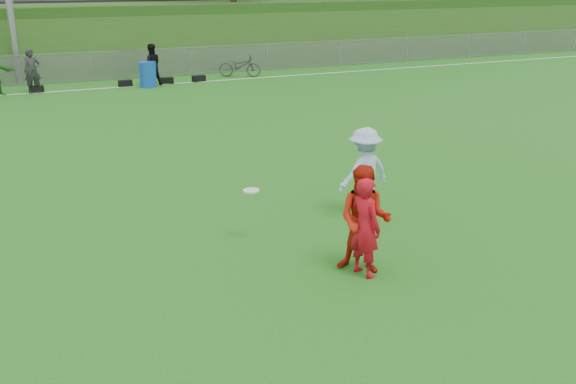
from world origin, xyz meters
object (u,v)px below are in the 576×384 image
player_red_left (365,227)px  player_red_center (365,220)px  recycling_bin (148,74)px  player_blue (364,172)px  bicycle (240,66)px  frisbee (251,191)px

player_red_left → player_red_center: 0.14m
player_red_left → recycling_bin: 18.62m
player_red_left → player_blue: player_blue is taller
player_red_center → bicycle: bearing=115.5°
player_red_center → bicycle: size_ratio=0.91×
player_red_center → player_blue: size_ratio=0.99×
frisbee → player_red_center: bearing=-57.6°
player_red_left → recycling_bin: size_ratio=1.53×
recycling_bin → frisbee: bearing=-96.4°
player_red_center → player_blue: 2.46m
recycling_bin → bicycle: 4.48m
bicycle → player_red_center: bearing=-165.1°
frisbee → recycling_bin: (1.88, 16.66, -0.41)m
player_red_center → frisbee: bearing=162.5°
player_red_left → player_blue: 2.59m
recycling_bin → player_blue: bearing=-88.2°
player_red_left → frisbee: bearing=14.1°
recycling_bin → bicycle: bearing=13.2°
frisbee → recycling_bin: size_ratio=0.27×
player_red_left → player_red_center: player_red_center is taller
player_blue → bicycle: bearing=-112.1°
player_red_center → player_blue: player_blue is taller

